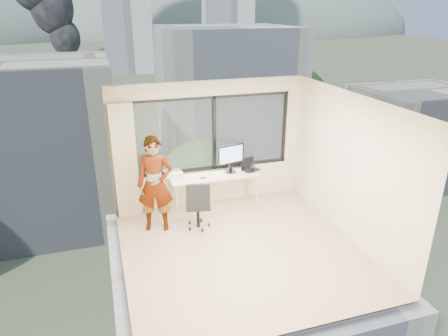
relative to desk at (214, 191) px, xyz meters
name	(u,v)px	position (x,y,z in m)	size (l,w,h in m)	color
floor	(241,250)	(0.00, -1.66, -0.38)	(4.00, 4.00, 0.01)	#D7B78C
ceiling	(244,102)	(0.00, -1.66, 2.23)	(4.00, 4.00, 0.01)	white
wall_front	(300,246)	(0.00, -3.66, 0.93)	(4.00, 0.01, 2.60)	beige
wall_left	(116,198)	(-2.00, -1.66, 0.93)	(0.01, 4.00, 2.60)	beige
wall_right	(350,168)	(2.00, -1.66, 0.93)	(0.01, 4.00, 2.60)	beige
window_wall	(212,133)	(0.05, 0.34, 1.15)	(3.30, 0.16, 1.55)	black
curtain	(125,162)	(-1.72, 0.22, 0.77)	(0.45, 0.14, 2.30)	beige
desk	(214,191)	(0.00, 0.00, 0.00)	(1.80, 0.60, 0.75)	#CFB08B
chair	(198,203)	(-0.52, -0.67, 0.13)	(0.51, 0.51, 1.00)	black
person	(155,184)	(-1.26, -0.47, 0.53)	(0.66, 0.43, 1.81)	#2D2D33
monitor	(231,158)	(0.37, 0.05, 0.67)	(0.60, 0.13, 0.60)	black
game_console	(173,173)	(-0.80, 0.25, 0.42)	(0.35, 0.29, 0.08)	white
laptop	(251,165)	(0.80, 0.01, 0.49)	(0.35, 0.37, 0.22)	black
cellphone	(203,178)	(-0.26, -0.09, 0.38)	(0.12, 0.05, 0.01)	black
pen_cup	(253,170)	(0.80, -0.10, 0.43)	(0.09, 0.09, 0.11)	black
handbag	(248,163)	(0.80, 0.20, 0.46)	(0.23, 0.12, 0.18)	#0E5451
exterior_ground	(102,72)	(0.00, 118.34, -14.38)	(400.00, 400.00, 0.04)	#515B3D
near_bldg_a	(17,148)	(-9.00, 28.34, -7.38)	(16.00, 12.00, 14.00)	beige
near_bldg_b	(227,100)	(12.00, 36.34, -6.38)	(14.00, 13.00, 16.00)	silver
near_bldg_c	(414,136)	(30.00, 26.34, -9.38)	(12.00, 10.00, 10.00)	beige
far_tower_b	(126,18)	(8.00, 118.34, 0.62)	(13.00, 13.00, 30.00)	silver
far_tower_c	(227,22)	(45.00, 138.34, -1.38)	(15.00, 15.00, 26.00)	silver
hill_b	(224,31)	(100.00, 318.34, -14.38)	(300.00, 220.00, 96.00)	slate
tree_b	(205,218)	(4.00, 16.34, -9.88)	(7.60, 7.60, 9.00)	#1E4A18
tree_c	(296,115)	(22.00, 38.34, -9.38)	(8.40, 8.40, 10.00)	#1E4A18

